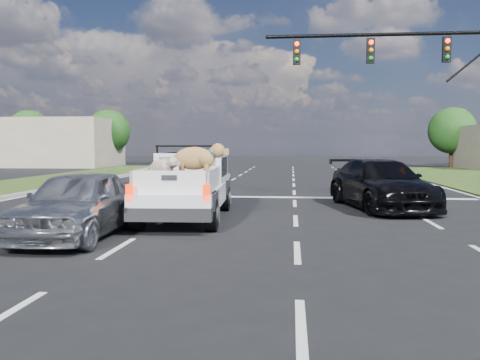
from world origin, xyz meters
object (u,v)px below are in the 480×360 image
(traffic_signal, at_px, (440,73))
(black_coupe, at_px, (381,184))
(silver_sedan, at_px, (78,203))
(pickup_truck, at_px, (188,184))

(traffic_signal, height_order, black_coupe, traffic_signal)
(traffic_signal, bearing_deg, silver_sedan, -137.35)
(silver_sedan, bearing_deg, pickup_truck, 58.21)
(black_coupe, bearing_deg, silver_sedan, -154.09)
(traffic_signal, xyz_separation_m, silver_sedan, (-10.21, -9.41, -3.98))
(pickup_truck, xyz_separation_m, black_coupe, (5.66, 2.77, -0.18))
(traffic_signal, relative_size, pickup_truck, 1.66)
(pickup_truck, xyz_separation_m, silver_sedan, (-1.82, -3.09, -0.21))
(pickup_truck, bearing_deg, black_coupe, 23.27)
(pickup_truck, relative_size, silver_sedan, 1.25)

